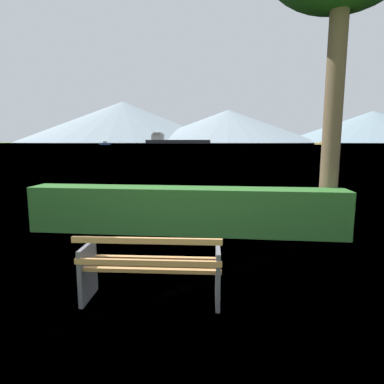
{
  "coord_description": "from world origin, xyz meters",
  "views": [
    {
      "loc": [
        0.88,
        -3.62,
        1.89
      ],
      "look_at": [
        0.0,
        4.33,
        0.65
      ],
      "focal_mm": 30.53,
      "sensor_mm": 36.0,
      "label": 1
    }
  ],
  "objects_px": {
    "park_bench": "(151,268)",
    "cargo_ship_large": "(173,140)",
    "sailboat_mid": "(105,143)",
    "fishing_boat_near": "(322,143)"
  },
  "relations": [
    {
      "from": "park_bench",
      "to": "cargo_ship_large",
      "type": "bearing_deg",
      "value": 99.54
    },
    {
      "from": "fishing_boat_near",
      "to": "sailboat_mid",
      "type": "bearing_deg",
      "value": -171.23
    },
    {
      "from": "sailboat_mid",
      "to": "park_bench",
      "type": "bearing_deg",
      "value": -68.75
    },
    {
      "from": "park_bench",
      "to": "sailboat_mid",
      "type": "height_order",
      "value": "sailboat_mid"
    },
    {
      "from": "park_bench",
      "to": "sailboat_mid",
      "type": "xyz_separation_m",
      "value": [
        -71.95,
        185.02,
        0.3
      ]
    },
    {
      "from": "sailboat_mid",
      "to": "fishing_boat_near",
      "type": "bearing_deg",
      "value": 8.77
    },
    {
      "from": "fishing_boat_near",
      "to": "sailboat_mid",
      "type": "distance_m",
      "value": 131.38
    },
    {
      "from": "cargo_ship_large",
      "to": "sailboat_mid",
      "type": "relative_size",
      "value": 9.68
    },
    {
      "from": "park_bench",
      "to": "sailboat_mid",
      "type": "relative_size",
      "value": 0.26
    },
    {
      "from": "park_bench",
      "to": "cargo_ship_large",
      "type": "xyz_separation_m",
      "value": [
        -53.22,
        316.51,
        2.56
      ]
    }
  ]
}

